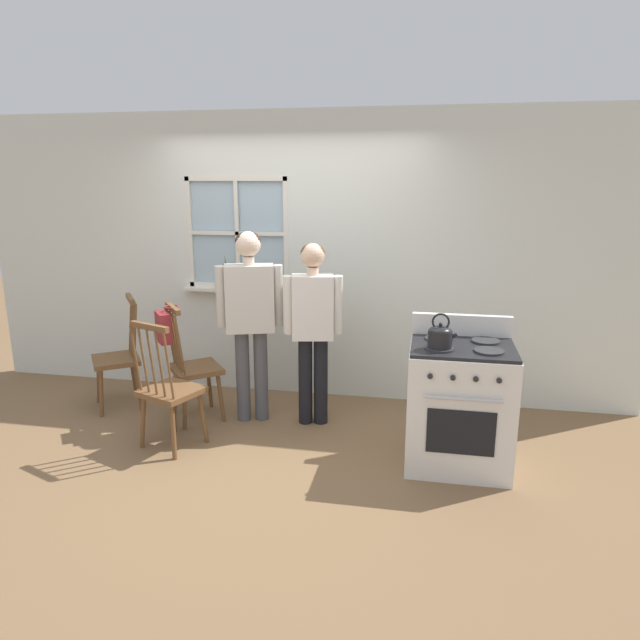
% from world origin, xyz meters
% --- Properties ---
extents(ground_plane, '(16.00, 16.00, 0.00)m').
position_xyz_m(ground_plane, '(0.00, 0.00, 0.00)').
color(ground_plane, brown).
extents(wall_back, '(6.40, 0.16, 2.70)m').
position_xyz_m(wall_back, '(0.02, 1.40, 1.34)').
color(wall_back, silver).
rests_on(wall_back, ground_plane).
extents(chair_by_window, '(0.57, 0.58, 1.05)m').
position_xyz_m(chair_by_window, '(-0.72, 0.58, 0.47)').
color(chair_by_window, brown).
rests_on(chair_by_window, ground_plane).
extents(chair_near_wall, '(0.57, 0.57, 1.05)m').
position_xyz_m(chair_near_wall, '(-1.52, 0.71, 0.47)').
color(chair_near_wall, brown).
rests_on(chair_near_wall, ground_plane).
extents(chair_center_cluster, '(0.54, 0.53, 1.05)m').
position_xyz_m(chair_center_cluster, '(-0.69, 0.02, 0.47)').
color(chair_center_cluster, brown).
rests_on(chair_center_cluster, ground_plane).
extents(person_elderly_left, '(0.57, 0.32, 1.67)m').
position_xyz_m(person_elderly_left, '(-0.21, 0.65, 1.02)').
color(person_elderly_left, '#4C4C51').
rests_on(person_elderly_left, ground_plane).
extents(person_teen_center, '(0.51, 0.27, 1.58)m').
position_xyz_m(person_teen_center, '(0.33, 0.68, 0.95)').
color(person_teen_center, black).
rests_on(person_teen_center, ground_plane).
extents(stove, '(0.75, 0.68, 1.08)m').
position_xyz_m(stove, '(1.54, 0.17, 0.47)').
color(stove, white).
rests_on(stove, ground_plane).
extents(kettle, '(0.21, 0.17, 0.25)m').
position_xyz_m(kettle, '(1.37, 0.03, 1.02)').
color(kettle, black).
rests_on(kettle, stove).
extents(potted_plant, '(0.14, 0.14, 0.34)m').
position_xyz_m(potted_plant, '(-0.67, 1.31, 1.13)').
color(potted_plant, '#935B3D').
rests_on(potted_plant, wall_back).
extents(handbag, '(0.25, 0.25, 0.31)m').
position_xyz_m(handbag, '(-0.91, 0.43, 0.87)').
color(handbag, maroon).
rests_on(handbag, chair_by_window).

